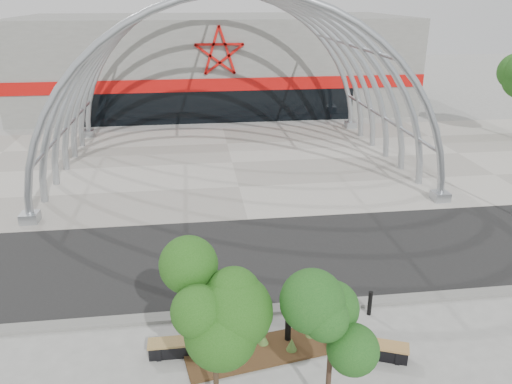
{
  "coord_description": "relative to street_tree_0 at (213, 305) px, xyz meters",
  "views": [
    {
      "loc": [
        -2.36,
        -14.07,
        9.88
      ],
      "look_at": [
        0.0,
        4.0,
        2.6
      ],
      "focal_mm": 35.0,
      "sensor_mm": 36.0,
      "label": 1
    }
  ],
  "objects": [
    {
      "name": "bollard_0",
      "position": [
        -0.55,
        2.5,
        -2.53
      ],
      "size": [
        0.17,
        0.17,
        1.05
      ],
      "primitive_type": "cylinder",
      "color": "black",
      "rests_on": "ground"
    },
    {
      "name": "kerb",
      "position": [
        2.08,
        3.87,
        -3.0
      ],
      "size": [
        60.0,
        0.5,
        0.12
      ],
      "primitive_type": "cube",
      "color": "slate",
      "rests_on": "ground"
    },
    {
      "name": "street_tree_1",
      "position": [
        2.72,
        -0.65,
        -0.29
      ],
      "size": [
        1.63,
        1.63,
        3.85
      ],
      "color": "black",
      "rests_on": "ground"
    },
    {
      "name": "planting_bed",
      "position": [
        1.41,
        1.88,
        -2.94
      ],
      "size": [
        4.76,
        2.19,
        0.49
      ],
      "color": "#322514",
      "rests_on": "ground"
    },
    {
      "name": "bench_0",
      "position": [
        -0.72,
        2.09,
        -2.82
      ],
      "size": [
        2.32,
        0.51,
        0.49
      ],
      "color": "black",
      "rests_on": "ground"
    },
    {
      "name": "ground",
      "position": [
        2.08,
        4.12,
        -3.06
      ],
      "size": [
        140.0,
        140.0,
        0.0
      ],
      "primitive_type": "plane",
      "color": "gray",
      "rests_on": "ground"
    },
    {
      "name": "street_tree_0",
      "position": [
        0.0,
        0.0,
        0.0
      ],
      "size": [
        1.87,
        1.87,
        4.25
      ],
      "color": "black",
      "rests_on": "ground"
    },
    {
      "name": "vault_canopy",
      "position": [
        2.08,
        19.62,
        -3.04
      ],
      "size": [
        20.8,
        15.8,
        20.36
      ],
      "color": "#9FA5AA",
      "rests_on": "ground"
    },
    {
      "name": "bollard_4",
      "position": [
        5.21,
        3.25,
        -2.62
      ],
      "size": [
        0.14,
        0.14,
        0.87
      ],
      "primitive_type": "cylinder",
      "color": "black",
      "rests_on": "ground"
    },
    {
      "name": "arena_building",
      "position": [
        2.08,
        37.57,
        0.93
      ],
      "size": [
        34.0,
        15.24,
        8.0
      ],
      "color": "slate",
      "rests_on": "ground"
    },
    {
      "name": "bench_1",
      "position": [
        4.5,
        1.33,
        -2.82
      ],
      "size": [
        2.29,
        1.3,
        0.48
      ],
      "color": "black",
      "rests_on": "ground"
    },
    {
      "name": "forecourt",
      "position": [
        2.08,
        19.62,
        -3.04
      ],
      "size": [
        60.0,
        17.0,
        0.04
      ],
      "primitive_type": "cube",
      "color": "gray",
      "rests_on": "ground"
    },
    {
      "name": "bollard_1",
      "position": [
        0.63,
        3.05,
        -2.59
      ],
      "size": [
        0.15,
        0.15,
        0.92
      ],
      "primitive_type": "cylinder",
      "color": "black",
      "rests_on": "ground"
    },
    {
      "name": "road",
      "position": [
        2.08,
        7.62,
        -3.05
      ],
      "size": [
        140.0,
        7.0,
        0.02
      ],
      "primitive_type": "cube",
      "color": "black",
      "rests_on": "ground"
    },
    {
      "name": "bollard_3",
      "position": [
        2.29,
        2.24,
        -2.48
      ],
      "size": [
        0.18,
        0.18,
        1.15
      ],
      "primitive_type": "cylinder",
      "color": "black",
      "rests_on": "ground"
    },
    {
      "name": "bollard_2",
      "position": [
        1.01,
        3.45,
        -2.53
      ],
      "size": [
        0.17,
        0.17,
        1.05
      ],
      "primitive_type": "cylinder",
      "color": "black",
      "rests_on": "ground"
    }
  ]
}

